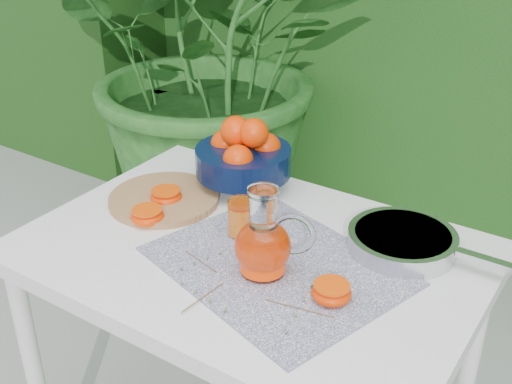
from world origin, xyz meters
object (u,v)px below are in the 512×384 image
Objects in this scene: fruit_bowl at (244,155)px; cutting_board at (164,199)px; white_table at (251,277)px; juice_pitcher at (264,244)px; saute_pan at (404,241)px.

cutting_board is at bearing -122.71° from fruit_bowl.
white_table is at bearing -52.61° from fruit_bowl.
white_table is 3.10× the size of fruit_bowl.
cutting_board is 1.42× the size of juice_pitcher.
white_table is 3.62× the size of cutting_board.
fruit_bowl is 1.66× the size of juice_pitcher.
fruit_bowl is at bearing 57.29° from cutting_board.
white_table is 5.15× the size of juice_pitcher.
juice_pitcher reaches higher than saute_pan.
juice_pitcher reaches higher than fruit_bowl.
cutting_board is 0.60m from saute_pan.
cutting_board is 0.86× the size of fruit_bowl.
fruit_bowl is 0.48m from saute_pan.
juice_pitcher reaches higher than white_table.
saute_pan is (0.21, 0.24, -0.05)m from juice_pitcher.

